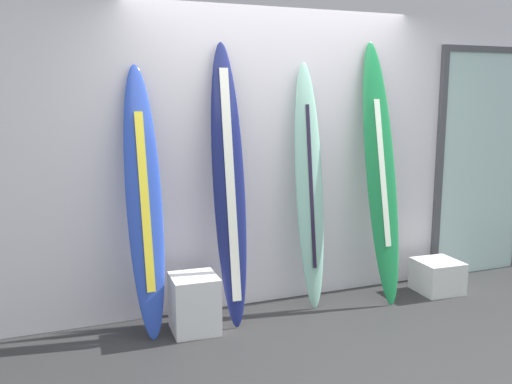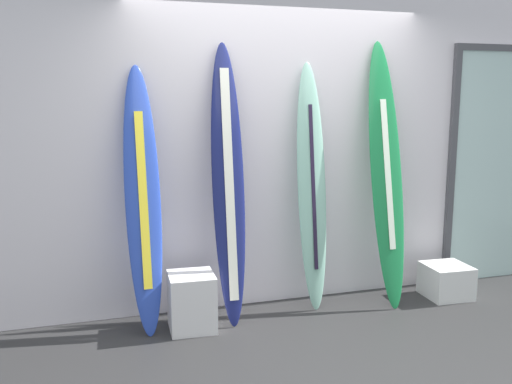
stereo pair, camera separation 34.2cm
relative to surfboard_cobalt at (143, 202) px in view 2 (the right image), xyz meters
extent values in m
cube|color=#2B2B2B|center=(1.16, -0.95, -1.02)|extent=(8.00, 8.00, 0.04)
cube|color=silver|center=(1.16, 0.35, 0.40)|extent=(7.20, 0.20, 2.80)
ellipsoid|color=#2947B6|center=(0.00, 0.00, 0.01)|extent=(0.27, 0.47, 2.02)
cube|color=yellow|center=(0.00, -0.03, 0.02)|extent=(0.07, 0.28, 1.31)
cone|color=black|center=(0.00, -0.13, -0.82)|extent=(0.07, 0.09, 0.11)
ellipsoid|color=navy|center=(0.66, -0.01, 0.11)|extent=(0.28, 0.49, 2.21)
cube|color=silver|center=(0.66, -0.05, 0.11)|extent=(0.09, 0.35, 1.78)
ellipsoid|color=#87BDA9|center=(1.39, 0.05, 0.03)|extent=(0.27, 0.34, 2.06)
cube|color=black|center=(1.39, 0.02, 0.04)|extent=(0.04, 0.18, 1.36)
ellipsoid|color=#1A7D41|center=(2.05, -0.03, 0.13)|extent=(0.29, 0.52, 2.25)
cube|color=white|center=(2.05, -0.05, 0.13)|extent=(0.06, 0.27, 1.25)
cube|color=white|center=(2.64, -0.12, -0.85)|extent=(0.39, 0.39, 0.29)
cube|color=silver|center=(0.33, -0.14, -0.78)|extent=(0.36, 0.36, 0.44)
cube|color=silver|center=(3.40, 0.23, 0.10)|extent=(0.98, 0.02, 2.19)
cube|color=#47474C|center=(2.88, 0.23, 0.10)|extent=(0.06, 0.06, 2.19)
cube|color=#47474C|center=(3.40, 0.23, 1.22)|extent=(1.10, 0.06, 0.06)
camera|label=1|loc=(-0.73, -4.08, 0.80)|focal=39.21mm
camera|label=2|loc=(-0.41, -4.20, 0.80)|focal=39.21mm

